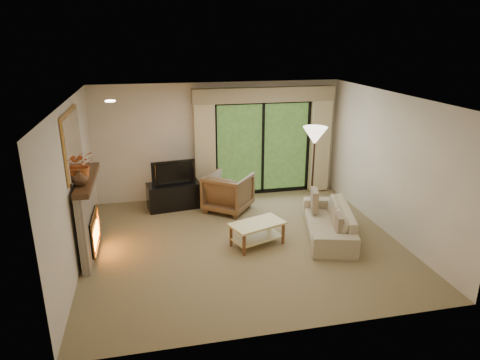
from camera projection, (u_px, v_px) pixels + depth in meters
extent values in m
plane|color=olive|center=(244.00, 243.00, 7.71)|extent=(5.50, 5.50, 0.00)
plane|color=white|center=(244.00, 98.00, 6.87)|extent=(5.50, 5.50, 0.00)
plane|color=beige|center=(219.00, 141.00, 9.60)|extent=(5.00, 0.00, 5.00)
plane|color=beige|center=(291.00, 239.00, 4.98)|extent=(5.00, 0.00, 5.00)
plane|color=beige|center=(74.00, 186.00, 6.74)|extent=(0.00, 5.00, 5.00)
plane|color=beige|center=(390.00, 165.00, 7.84)|extent=(0.00, 5.00, 5.00)
cube|color=#C4B285|center=(205.00, 148.00, 9.42)|extent=(0.45, 0.18, 2.35)
cube|color=#C4B285|center=(320.00, 142.00, 9.96)|extent=(0.45, 0.18, 2.35)
cube|color=#93815E|center=(265.00, 95.00, 9.35)|extent=(3.20, 0.24, 0.32)
cube|color=black|center=(174.00, 196.00, 9.20)|extent=(1.17, 0.64, 0.56)
imported|color=black|center=(173.00, 172.00, 9.03)|extent=(0.93, 0.24, 0.53)
imported|color=brown|center=(228.00, 192.00, 9.04)|extent=(1.23, 1.23, 0.81)
imported|color=tan|center=(328.00, 221.00, 7.91)|extent=(1.26, 2.09, 0.57)
cube|color=#4D2C21|center=(339.00, 224.00, 7.31)|extent=(0.18, 0.35, 0.34)
cube|color=#4D2C21|center=(314.00, 200.00, 8.35)|extent=(0.22, 0.44, 0.42)
imported|color=#3E2615|center=(80.00, 178.00, 6.51)|extent=(0.27, 0.27, 0.24)
imported|color=#BF5A24|center=(82.00, 165.00, 6.79)|extent=(0.47, 0.43, 0.46)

